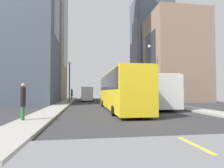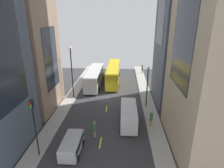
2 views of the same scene
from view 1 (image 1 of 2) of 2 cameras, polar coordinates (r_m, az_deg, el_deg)
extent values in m
plane|color=#333335|center=(27.14, -0.57, -6.09)|extent=(39.29, 39.29, 0.00)
cube|color=#9E9B93|center=(28.80, 12.71, -5.67)|extent=(2.00, 44.00, 0.15)
cube|color=#9E9B93|center=(27.04, -14.73, -5.87)|extent=(2.00, 44.00, 0.15)
cube|color=yellow|center=(48.00, -3.99, -4.41)|extent=(0.16, 2.00, 0.01)
cube|color=yellow|center=(39.64, -3.05, -4.87)|extent=(0.16, 2.00, 0.01)
cube|color=yellow|center=(31.30, -1.62, -5.57)|extent=(0.16, 2.00, 0.01)
cube|color=yellow|center=(23.00, 0.87, -6.77)|extent=(0.16, 2.00, 0.01)
cube|color=yellow|center=(14.81, 6.18, -9.27)|extent=(0.16, 2.00, 0.01)
cube|color=yellow|center=(7.13, 24.20, -16.79)|extent=(0.16, 2.00, 0.01)
cube|color=#4C5666|center=(45.44, 11.92, 10.67)|extent=(7.83, 9.48, 23.88)
cube|color=#1E232D|center=(45.44, 11.92, 10.67)|extent=(7.91, 5.22, 13.14)
cube|color=#937760|center=(35.74, 18.90, 7.67)|extent=(9.35, 8.94, 15.80)
cube|color=#1E232D|center=(35.74, 18.90, 7.67)|extent=(9.45, 4.92, 8.69)
cube|color=tan|center=(42.49, -20.12, 16.83)|extent=(8.37, 11.33, 31.22)
cube|color=#1E232D|center=(42.49, -20.12, 16.83)|extent=(8.45, 6.23, 17.17)
cube|color=silver|center=(21.62, 10.61, -2.33)|extent=(2.55, 11.67, 3.00)
cube|color=black|center=(21.63, 10.60, -0.08)|extent=(2.60, 10.73, 1.20)
cube|color=beige|center=(21.67, 10.58, 1.75)|extent=(2.45, 11.20, 0.08)
cylinder|color=black|center=(18.76, 17.68, -6.18)|extent=(0.46, 1.00, 1.00)
cylinder|color=black|center=(17.86, 10.86, -6.45)|extent=(0.46, 1.00, 1.00)
cylinder|color=black|center=(25.45, 10.48, -5.18)|extent=(0.46, 1.00, 1.00)
cylinder|color=black|center=(24.79, 5.32, -5.29)|extent=(0.46, 1.00, 1.00)
cube|color=yellow|center=(17.99, 2.23, -2.12)|extent=(2.45, 13.53, 3.30)
cube|color=black|center=(18.01, 2.23, 0.61)|extent=(2.50, 12.44, 1.48)
cube|color=gold|center=(18.07, 2.23, 3.24)|extent=(2.35, 12.98, 0.08)
cylinder|color=black|center=(14.28, 9.89, -8.00)|extent=(0.44, 0.76, 0.76)
cylinder|color=black|center=(13.74, 0.83, -8.26)|extent=(0.44, 0.76, 0.76)
cylinder|color=black|center=(22.37, 3.10, -5.94)|extent=(0.44, 0.76, 0.76)
cylinder|color=black|center=(22.03, -2.68, -5.99)|extent=(0.44, 0.76, 0.76)
cube|color=white|center=(35.21, -7.73, -3.00)|extent=(2.05, 6.01, 2.30)
cube|color=black|center=(35.20, -7.72, -1.77)|extent=(2.09, 5.53, 0.69)
cube|color=silver|center=(35.21, -7.72, -1.06)|extent=(1.97, 5.77, 0.08)
cylinder|color=black|center=(33.40, -6.08, -4.74)|extent=(0.37, 0.72, 0.72)
cylinder|color=black|center=(33.37, -9.33, -4.73)|extent=(0.37, 0.72, 0.72)
cylinder|color=black|center=(37.12, -6.31, -4.49)|extent=(0.37, 0.72, 0.72)
cylinder|color=black|center=(37.10, -9.23, -4.48)|extent=(0.37, 0.72, 0.72)
cube|color=#B7BABF|center=(41.62, 0.61, -3.62)|extent=(1.81, 4.11, 1.31)
cube|color=black|center=(41.61, 0.61, -3.16)|extent=(1.85, 3.78, 0.55)
cube|color=#9C9EA2|center=(41.61, 0.61, -2.66)|extent=(1.74, 3.94, 0.08)
cylinder|color=black|center=(40.52, 2.06, -4.38)|extent=(0.33, 0.62, 0.62)
cylinder|color=black|center=(40.25, -0.28, -4.40)|extent=(0.33, 0.62, 0.62)
cylinder|color=black|center=(43.03, 1.44, -4.26)|extent=(0.33, 0.62, 0.62)
cylinder|color=black|center=(42.78, -0.76, -4.27)|extent=(0.33, 0.62, 0.62)
cylinder|color=#336B38|center=(11.92, -25.87, -8.16)|extent=(0.22, 0.22, 0.79)
cylinder|color=black|center=(11.86, -25.79, -3.57)|extent=(0.29, 0.29, 1.12)
sphere|color=tan|center=(11.86, -25.73, -0.33)|extent=(0.22, 0.22, 0.22)
cylinder|color=gold|center=(35.90, -12.34, -4.22)|extent=(0.29, 0.29, 0.81)
cylinder|color=#336B38|center=(35.87, -12.33, -2.69)|extent=(0.39, 0.39, 1.11)
sphere|color=beige|center=(35.88, -12.32, -1.61)|extent=(0.24, 0.24, 0.24)
cylinder|color=gray|center=(38.68, -1.76, -4.32)|extent=(0.27, 0.27, 0.85)
cylinder|color=#336B38|center=(38.65, -1.76, -2.90)|extent=(0.36, 0.36, 1.07)
sphere|color=beige|center=(38.65, -1.76, -1.94)|extent=(0.22, 0.22, 0.22)
cylinder|color=black|center=(43.05, 4.67, -0.95)|extent=(0.14, 0.14, 5.27)
cube|color=black|center=(43.23, 4.66, 3.14)|extent=(0.32, 0.32, 0.90)
sphere|color=red|center=(43.43, 4.61, 3.45)|extent=(0.20, 0.20, 0.20)
sphere|color=orange|center=(43.40, 4.61, 3.12)|extent=(0.20, 0.20, 0.20)
sphere|color=green|center=(43.38, 4.61, 2.79)|extent=(0.20, 0.20, 0.20)
cylinder|color=black|center=(28.93, 11.52, 2.84)|extent=(0.18, 0.18, 8.42)
sphere|color=silver|center=(29.64, 11.46, 11.33)|extent=(0.44, 0.44, 0.44)
cylinder|color=black|center=(30.33, -13.02, 0.38)|extent=(0.18, 0.18, 6.06)
sphere|color=silver|center=(30.64, -12.97, 6.39)|extent=(0.44, 0.44, 0.44)
camera|label=2|loc=(58.74, -7.02, 9.42)|focal=30.61mm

